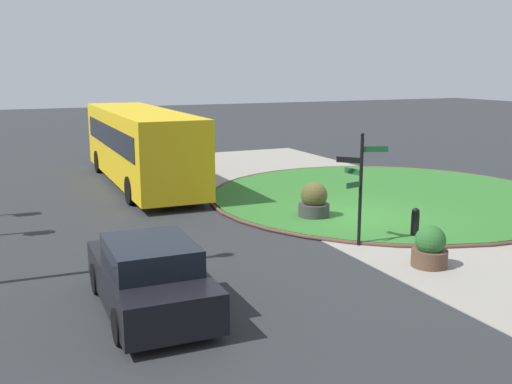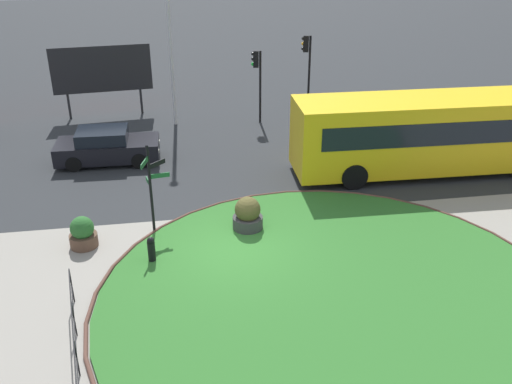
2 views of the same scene
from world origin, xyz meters
The scene contains 15 objects.
ground centered at (0.00, 0.00, 0.00)m, with size 120.00×120.00×0.00m, color #282B2D.
sidewalk_paving centered at (0.00, -1.88, 0.01)m, with size 32.00×8.23×0.02m, color gray.
grass_island centered at (2.33, -2.89, 0.05)m, with size 12.78×12.78×0.10m, color #2D6B28.
grass_kerb_ring centered at (2.33, -2.89, 0.06)m, with size 13.09×13.09×0.11m, color brown.
signpost_directional centered at (-2.42, 1.56, 1.75)m, with size 0.83×1.21×3.04m.
bollard_foreground centered at (-2.51, -0.28, 0.45)m, with size 0.23×0.23×0.88m.
railing_grass_edge centered at (-4.22, -3.96, 0.70)m, with size 0.72×4.22×1.07m.
bus_yellow centered at (8.56, 4.72, 1.64)m, with size 11.26×2.78×3.03m.
car_near_lane centered at (-4.34, 7.72, 0.67)m, with size 4.23×1.94×1.43m.
traffic_light_near centered at (2.59, 11.64, 2.60)m, with size 0.49×0.30×3.53m.
traffic_light_far centered at (5.15, 12.20, 2.96)m, with size 0.48×0.32×4.05m.
lamppost_tall centered at (-1.42, 12.02, 4.82)m, with size 0.32×0.32×9.04m.
billboard_left centered at (-4.85, 13.83, 2.37)m, with size 4.84×0.59×3.56m.
planter_near_signpost centered at (0.57, 1.19, 0.53)m, with size 0.98×0.98×1.18m.
planter_kerbside centered at (-4.60, 1.00, 0.46)m, with size 0.86×0.86×1.02m.
Camera 2 is at (-1.72, -14.66, 9.31)m, focal length 39.57 mm.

